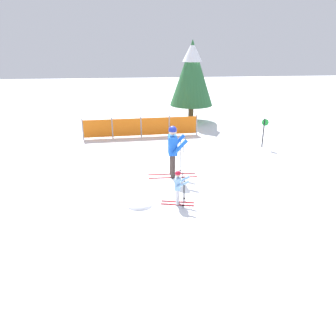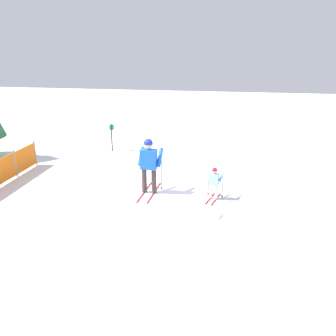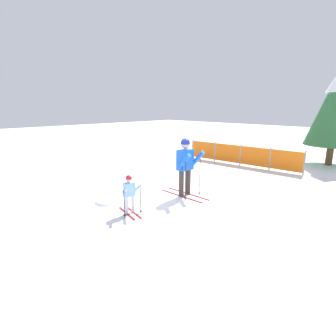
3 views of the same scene
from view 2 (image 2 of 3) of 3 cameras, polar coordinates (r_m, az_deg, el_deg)
ground_plane at (r=10.13m, az=-2.28°, el=-4.44°), size 60.00×60.00×0.00m
skier_adult at (r=9.86m, az=-3.34°, el=1.23°), size 1.62×0.72×1.72m
skier_child at (r=9.63m, az=8.05°, el=-2.24°), size 0.95×0.50×0.99m
trail_marker at (r=14.58m, az=-9.78°, el=5.84°), size 0.25×0.15×1.22m
snow_mound at (r=8.88m, az=7.49°, el=-8.15°), size 0.70×0.60×0.28m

